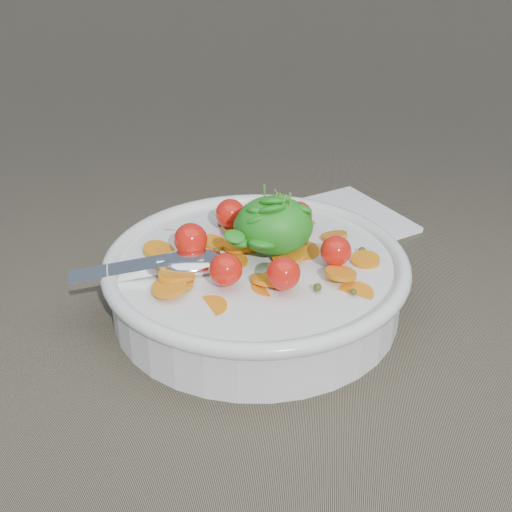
# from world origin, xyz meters

# --- Properties ---
(ground) EXTENTS (6.00, 6.00, 0.00)m
(ground) POSITION_xyz_m (0.00, 0.00, 0.00)
(ground) COLOR #6D634E
(ground) RESTS_ON ground
(bowl) EXTENTS (0.28, 0.26, 0.11)m
(bowl) POSITION_xyz_m (-0.00, 0.03, 0.03)
(bowl) COLOR white
(bowl) RESTS_ON ground
(napkin) EXTENTS (0.20, 0.19, 0.01)m
(napkin) POSITION_xyz_m (0.06, 0.20, 0.00)
(napkin) COLOR white
(napkin) RESTS_ON ground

